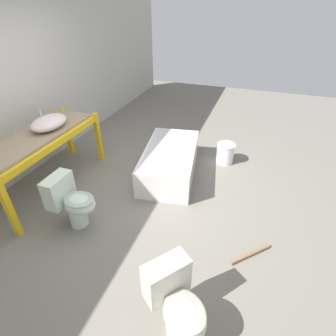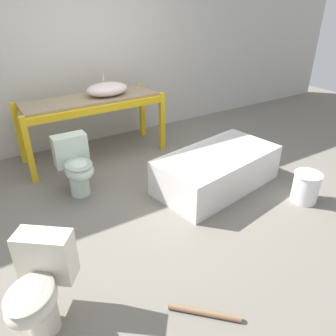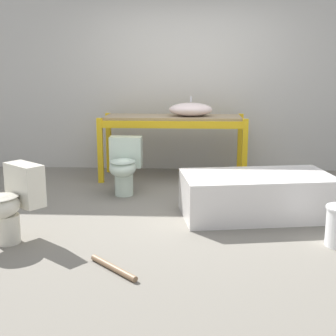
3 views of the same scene
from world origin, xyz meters
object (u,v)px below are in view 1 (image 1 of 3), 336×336
bathtub_main (170,160)px  sink_basin (49,122)px  toilet_near (177,302)px  toilet_far (72,201)px  bucket_white (225,153)px

bathtub_main → sink_basin: bearing=104.3°
bathtub_main → toilet_near: 2.43m
toilet_far → bucket_white: (2.14, -1.55, -0.19)m
sink_basin → bathtub_main: 1.87m
sink_basin → toilet_far: bearing=-133.4°
sink_basin → toilet_near: 2.96m
bucket_white → sink_basin: bearing=119.4°
toilet_far → toilet_near: bearing=-115.2°
sink_basin → bathtub_main: bearing=-66.2°
sink_basin → bucket_white: bearing=-60.6°
toilet_near → bucket_white: size_ratio=1.94×
toilet_near → toilet_far: same height
bathtub_main → bucket_white: bathtub_main is taller
bathtub_main → toilet_far: (-1.49, 0.75, 0.12)m
toilet_far → sink_basin: bearing=47.2°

